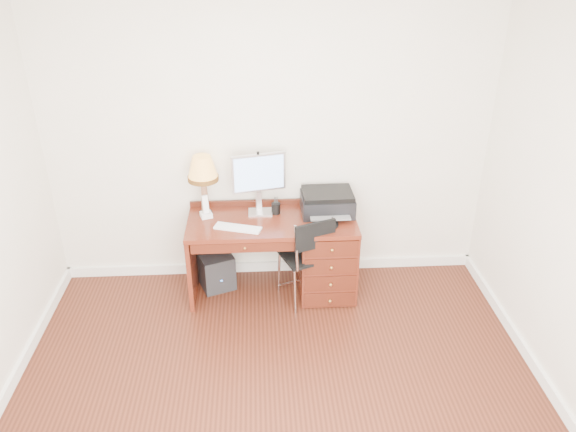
{
  "coord_description": "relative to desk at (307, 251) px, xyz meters",
  "views": [
    {
      "loc": [
        -0.11,
        -3.0,
        3.09
      ],
      "look_at": [
        0.13,
        1.2,
        0.89
      ],
      "focal_mm": 35.0,
      "sensor_mm": 36.0,
      "label": 1
    }
  ],
  "objects": [
    {
      "name": "leg_lamp",
      "position": [
        -0.92,
        0.15,
        0.75
      ],
      "size": [
        0.27,
        0.27,
        0.56
      ],
      "color": "black",
      "rests_on": "desk"
    },
    {
      "name": "keyboard",
      "position": [
        -0.62,
        -0.15,
        0.34
      ],
      "size": [
        0.42,
        0.24,
        0.02
      ],
      "primitive_type": "cube",
      "rotation": [
        0.0,
        0.0,
        -0.31
      ],
      "color": "white",
      "rests_on": "desk"
    },
    {
      "name": "desk",
      "position": [
        0.0,
        0.0,
        0.0
      ],
      "size": [
        1.5,
        0.67,
        0.75
      ],
      "color": "#612214",
      "rests_on": "ground"
    },
    {
      "name": "ground",
      "position": [
        -0.32,
        -1.4,
        -0.41
      ],
      "size": [
        4.0,
        4.0,
        0.0
      ],
      "primitive_type": "plane",
      "color": "#38160C",
      "rests_on": "ground"
    },
    {
      "name": "printer",
      "position": [
        0.18,
        0.12,
        0.44
      ],
      "size": [
        0.47,
        0.37,
        0.21
      ],
      "rotation": [
        0.0,
        0.0,
        0.02
      ],
      "color": "black",
      "rests_on": "desk"
    },
    {
      "name": "monitor",
      "position": [
        -0.42,
        0.17,
        0.69
      ],
      "size": [
        0.48,
        0.2,
        0.56
      ],
      "rotation": [
        0.0,
        0.0,
        0.23
      ],
      "color": "silver",
      "rests_on": "desk"
    },
    {
      "name": "equipment_box",
      "position": [
        -0.85,
        0.1,
        -0.24
      ],
      "size": [
        0.38,
        0.38,
        0.34
      ],
      "primitive_type": "cube",
      "rotation": [
        0.0,
        0.0,
        0.36
      ],
      "color": "black",
      "rests_on": "ground"
    },
    {
      "name": "room_shell",
      "position": [
        -0.32,
        -0.77,
        -0.36
      ],
      "size": [
        4.0,
        4.0,
        4.0
      ],
      "color": "white",
      "rests_on": "ground"
    },
    {
      "name": "chair",
      "position": [
        -0.04,
        -0.2,
        0.12
      ],
      "size": [
        0.53,
        0.54,
        0.88
      ],
      "rotation": [
        0.0,
        0.0,
        0.36
      ],
      "color": "black",
      "rests_on": "ground"
    },
    {
      "name": "phone",
      "position": [
        -0.91,
        0.09,
        0.4
      ],
      "size": [
        0.12,
        0.12,
        0.21
      ],
      "rotation": [
        0.0,
        0.0,
        0.31
      ],
      "color": "white",
      "rests_on": "desk"
    },
    {
      "name": "mouse_pad",
      "position": [
        0.14,
        -0.12,
        0.35
      ],
      "size": [
        0.23,
        0.23,
        0.05
      ],
      "color": "black",
      "rests_on": "desk"
    },
    {
      "name": "pen_cup",
      "position": [
        -0.28,
        0.12,
        0.39
      ],
      "size": [
        0.08,
        0.08,
        0.1
      ],
      "primitive_type": "cylinder",
      "color": "black",
      "rests_on": "desk"
    }
  ]
}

